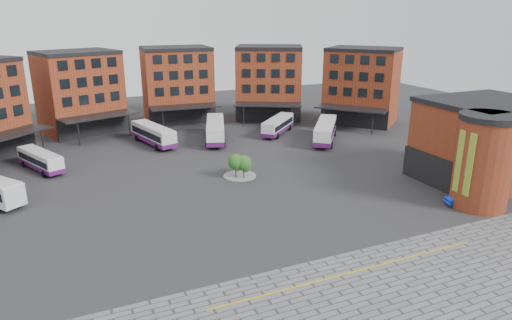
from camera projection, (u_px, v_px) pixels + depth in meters
name	position (u px, v px, depth m)	size (l,w,h in m)	color
ground	(263.00, 213.00, 49.99)	(160.00, 160.00, 0.00)	#28282B
yellow_line	(354.00, 272.00, 38.55)	(26.00, 0.15, 0.02)	gold
main_building	(147.00, 95.00, 79.26)	(94.14, 42.48, 14.60)	maroon
east_building	(483.00, 145.00, 56.68)	(17.40, 15.40, 10.60)	maroon
tree_island	(241.00, 164.00, 60.23)	(4.40, 4.40, 3.33)	gray
bus_b	(40.00, 160.00, 63.11)	(6.10, 9.80, 2.74)	white
bus_c	(153.00, 134.00, 75.38)	(5.48, 11.82, 3.25)	silver
bus_d	(215.00, 130.00, 77.60)	(6.81, 12.86, 3.55)	white
bus_e	(278.00, 125.00, 82.20)	(9.32, 9.13, 2.99)	white
bus_f	(325.00, 131.00, 77.17)	(9.66, 11.56, 3.47)	white
blue_car	(462.00, 200.00, 51.80)	(1.32, 3.77, 1.24)	#0D2FAE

